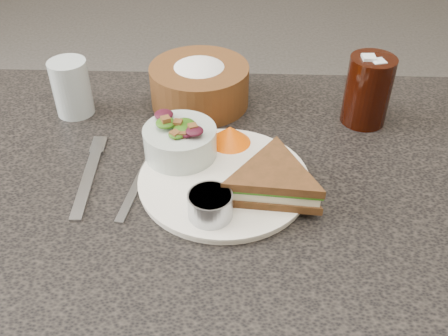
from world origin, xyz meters
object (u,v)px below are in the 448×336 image
at_px(dinner_plate, 224,180).
at_px(dressing_ramekin, 210,205).
at_px(sandwich, 273,181).
at_px(salad_bowl, 180,137).
at_px(bread_basket, 199,79).
at_px(cola_glass, 368,88).
at_px(water_glass, 72,88).
at_px(dining_table, 215,318).

bearing_deg(dinner_plate, dressing_ramekin, -100.70).
relative_size(sandwich, salad_bowl, 1.42).
bearing_deg(bread_basket, dinner_plate, -77.03).
relative_size(salad_bowl, cola_glass, 0.86).
relative_size(salad_bowl, bread_basket, 0.63).
bearing_deg(sandwich, bread_basket, 120.26).
distance_m(dressing_ramekin, bread_basket, 0.33).
height_order(dinner_plate, salad_bowl, salad_bowl).
xyz_separation_m(salad_bowl, cola_glass, (0.32, 0.13, 0.02)).
bearing_deg(bread_basket, salad_bowl, -95.62).
bearing_deg(dressing_ramekin, water_glass, 133.75).
xyz_separation_m(dinner_plate, salad_bowl, (-0.07, 0.06, 0.04)).
bearing_deg(dressing_ramekin, bread_basket, 96.88).
xyz_separation_m(dinner_plate, sandwich, (0.07, -0.03, 0.03)).
relative_size(bread_basket, cola_glass, 1.36).
bearing_deg(dressing_ramekin, cola_glass, 46.00).
distance_m(dinner_plate, water_glass, 0.35).
bearing_deg(dinner_plate, dining_table, 147.61).
xyz_separation_m(salad_bowl, bread_basket, (0.02, 0.18, 0.01)).
bearing_deg(salad_bowl, bread_basket, 84.38).
distance_m(salad_bowl, water_glass, 0.25).
distance_m(dining_table, water_glass, 0.54).
xyz_separation_m(dinner_plate, water_glass, (-0.29, 0.20, 0.05)).
distance_m(sandwich, salad_bowl, 0.17).
xyz_separation_m(dressing_ramekin, bread_basket, (-0.04, 0.32, 0.02)).
height_order(salad_bowl, cola_glass, cola_glass).
distance_m(dressing_ramekin, water_glass, 0.39).
xyz_separation_m(dining_table, water_glass, (-0.27, 0.18, 0.43)).
distance_m(sandwich, bread_basket, 0.30).
distance_m(cola_glass, water_glass, 0.53).
distance_m(sandwich, water_glass, 0.43).
bearing_deg(dinner_plate, water_glass, 145.38).
height_order(dining_table, water_glass, water_glass).
height_order(cola_glass, water_glass, cola_glass).
xyz_separation_m(dining_table, bread_basket, (-0.04, 0.23, 0.43)).
height_order(dining_table, cola_glass, cola_glass).
xyz_separation_m(sandwich, dressing_ramekin, (-0.09, -0.05, -0.00)).
bearing_deg(cola_glass, sandwich, -128.23).
height_order(dining_table, dinner_plate, dinner_plate).
xyz_separation_m(dressing_ramekin, cola_glass, (0.26, 0.27, 0.04)).
relative_size(dinner_plate, sandwich, 1.57).
bearing_deg(sandwich, dressing_ramekin, -144.92).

